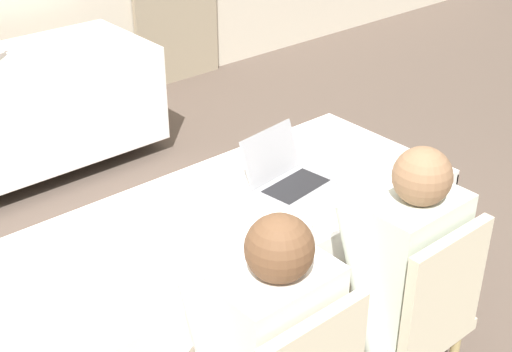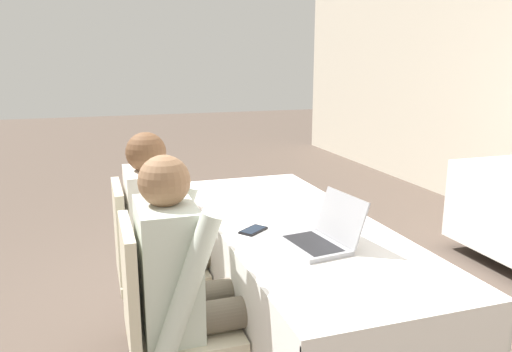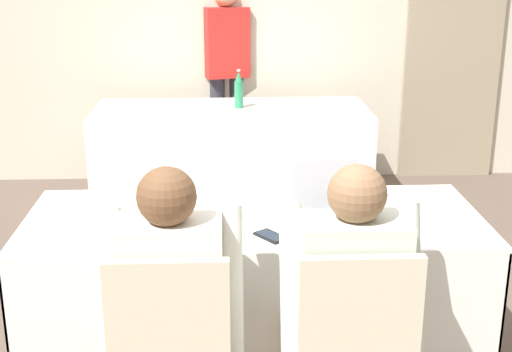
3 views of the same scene
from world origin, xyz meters
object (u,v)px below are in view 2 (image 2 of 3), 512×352
person_checkered_shirt (165,228)px  person_white_shirt (188,278)px  laptop (321,237)px  chair_near_left (146,260)px  chair_near_right (164,318)px  cell_phone (253,230)px

person_checkered_shirt → person_white_shirt: 0.63m
laptop → chair_near_left: 0.98m
person_white_shirt → chair_near_right: bearing=90.0°
cell_phone → person_white_shirt: 0.45m
chair_near_right → laptop: bearing=-91.5°
laptop → cell_phone: size_ratio=2.15×
cell_phone → laptop: bearing=1.3°
chair_near_right → cell_phone: bearing=-61.1°
laptop → person_white_shirt: person_white_shirt is taller
chair_near_left → person_checkered_shirt: bearing=-90.0°
person_checkered_shirt → person_white_shirt: same height
cell_phone → person_checkered_shirt: 0.52m
chair_near_left → chair_near_right: (0.63, 0.00, 0.00)m
laptop → person_checkered_shirt: (-0.65, -0.58, -0.11)m
cell_phone → person_checkered_shirt: bearing=-173.5°
cell_phone → person_checkered_shirt: (-0.37, -0.36, -0.08)m
person_white_shirt → chair_near_left: bearing=9.4°
cell_phone → person_checkered_shirt: size_ratio=0.13×
laptop → person_checkered_shirt: size_ratio=0.29×
person_white_shirt → cell_phone: bearing=-54.6°
chair_near_right → person_white_shirt: 0.19m
chair_near_left → person_white_shirt: size_ratio=0.78×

